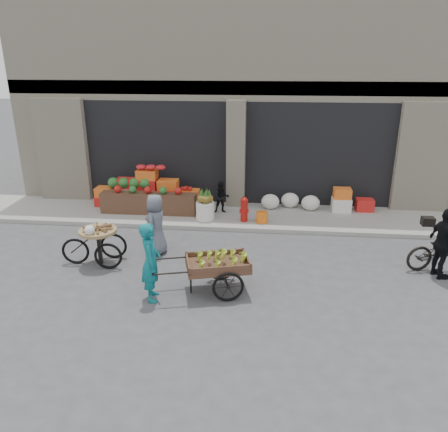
# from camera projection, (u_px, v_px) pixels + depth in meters

# --- Properties ---
(ground) EXTENTS (80.00, 80.00, 0.00)m
(ground) POSITION_uv_depth(u_px,v_px,m) (217.00, 286.00, 8.99)
(ground) COLOR #424244
(ground) RESTS_ON ground
(sidewalk) EXTENTS (18.00, 2.20, 0.12)m
(sidewalk) POSITION_uv_depth(u_px,v_px,m) (233.00, 216.00, 12.80)
(sidewalk) COLOR gray
(sidewalk) RESTS_ON ground
(building) EXTENTS (14.00, 6.45, 7.00)m
(building) POSITION_uv_depth(u_px,v_px,m) (243.00, 89.00, 15.33)
(building) COLOR beige
(building) RESTS_ON ground
(fruit_display) EXTENTS (3.10, 1.12, 1.24)m
(fruit_display) POSITION_uv_depth(u_px,v_px,m) (152.00, 191.00, 13.09)
(fruit_display) COLOR red
(fruit_display) RESTS_ON sidewalk
(pineapple_bin) EXTENTS (0.52, 0.52, 0.50)m
(pineapple_bin) POSITION_uv_depth(u_px,v_px,m) (205.00, 211.00, 12.30)
(pineapple_bin) COLOR silver
(pineapple_bin) RESTS_ON sidewalk
(fire_hydrant) EXTENTS (0.22, 0.22, 0.71)m
(fire_hydrant) POSITION_uv_depth(u_px,v_px,m) (244.00, 208.00, 12.10)
(fire_hydrant) COLOR #A5140F
(fire_hydrant) RESTS_ON sidewalk
(orange_bucket) EXTENTS (0.32, 0.32, 0.30)m
(orange_bucket) POSITION_uv_depth(u_px,v_px,m) (262.00, 217.00, 12.08)
(orange_bucket) COLOR orange
(orange_bucket) RESTS_ON sidewalk
(right_bay_goods) EXTENTS (3.35, 0.60, 0.70)m
(right_bay_goods) POSITION_uv_depth(u_px,v_px,m) (322.00, 201.00, 12.99)
(right_bay_goods) COLOR silver
(right_bay_goods) RESTS_ON sidewalk
(seated_person) EXTENTS (0.51, 0.43, 0.93)m
(seated_person) POSITION_uv_depth(u_px,v_px,m) (222.00, 197.00, 12.74)
(seated_person) COLOR black
(seated_person) RESTS_ON sidewalk
(banana_cart) EXTENTS (2.23, 1.34, 0.88)m
(banana_cart) POSITION_uv_depth(u_px,v_px,m) (215.00, 262.00, 8.61)
(banana_cart) COLOR brown
(banana_cart) RESTS_ON ground
(vendor_woman) EXTENTS (0.50, 0.65, 1.58)m
(vendor_woman) POSITION_uv_depth(u_px,v_px,m) (151.00, 262.00, 8.28)
(vendor_woman) COLOR #0F6B73
(vendor_woman) RESTS_ON ground
(tricycle_cart) EXTENTS (1.45, 0.94, 0.95)m
(tricycle_cart) POSITION_uv_depth(u_px,v_px,m) (98.00, 241.00, 9.80)
(tricycle_cart) COLOR #9E7F51
(tricycle_cart) RESTS_ON ground
(vendor_grey) EXTENTS (0.58, 0.79, 1.47)m
(vendor_grey) POSITION_uv_depth(u_px,v_px,m) (156.00, 224.00, 10.28)
(vendor_grey) COLOR slate
(vendor_grey) RESTS_ON ground
(bicycle) EXTENTS (1.81, 0.97, 0.90)m
(bicycle) POSITION_uv_depth(u_px,v_px,m) (444.00, 250.00, 9.59)
(bicycle) COLOR black
(bicycle) RESTS_ON ground
(cyclist) EXTENTS (0.57, 0.97, 1.55)m
(cyclist) POSITION_uv_depth(u_px,v_px,m) (444.00, 244.00, 9.12)
(cyclist) COLOR black
(cyclist) RESTS_ON ground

